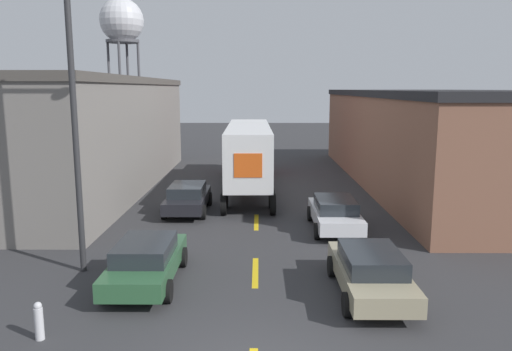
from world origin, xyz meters
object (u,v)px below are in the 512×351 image
object	(u,v)px
parked_car_left_near	(146,260)
street_lamp	(83,115)
parked_car_left_far	(188,197)
fire_hydrant	(39,321)
water_tower	(122,23)
semi_truck	(249,150)
parked_car_right_near	(370,271)
parked_car_right_mid	(335,213)

from	to	relation	value
parked_car_left_near	street_lamp	distance (m)	5.10
parked_car_left_far	fire_hydrant	size ratio (longest dim) A/B	4.88
water_tower	parked_car_left_near	bearing A→B (deg)	-74.53
parked_car_left_near	parked_car_left_far	distance (m)	9.30
fire_hydrant	semi_truck	bearing A→B (deg)	75.70
semi_truck	parked_car_left_near	size ratio (longest dim) A/B	3.11
parked_car_right_near	parked_car_right_mid	world-z (taller)	same
street_lamp	parked_car_right_mid	bearing A→B (deg)	29.52
parked_car_left_far	parked_car_right_mid	distance (m)	7.57
semi_truck	water_tower	world-z (taller)	water_tower
parked_car_left_near	fire_hydrant	world-z (taller)	parked_car_left_near
parked_car_right_near	fire_hydrant	distance (m)	9.16
water_tower	fire_hydrant	xyz separation A→B (m)	(9.67, -45.25, -12.67)
parked_car_left_near	parked_car_right_near	bearing A→B (deg)	-7.28
parked_car_left_far	semi_truck	bearing A→B (deg)	63.29
parked_car_left_near	parked_car_right_mid	bearing A→B (deg)	41.87
parked_car_left_far	street_lamp	distance (m)	9.62
parked_car_left_near	parked_car_left_far	world-z (taller)	same
semi_truck	street_lamp	distance (m)	15.22
parked_car_right_mid	parked_car_left_near	bearing A→B (deg)	-138.13
semi_truck	parked_car_left_near	xyz separation A→B (m)	(-2.94, -15.15, -1.66)
parked_car_right_mid	street_lamp	distance (m)	11.29
semi_truck	parked_car_left_near	distance (m)	15.52
parked_car_left_near	street_lamp	world-z (taller)	street_lamp
parked_car_right_near	parked_car_left_far	distance (m)	12.30
semi_truck	parked_car_right_mid	distance (m)	9.94
parked_car_left_far	street_lamp	xyz separation A→B (m)	(-2.11, -8.23, 4.51)
parked_car_left_near	parked_car_right_mid	xyz separation A→B (m)	(6.89, 6.18, 0.00)
parked_car_left_far	parked_car_right_mid	size ratio (longest dim) A/B	1.00
water_tower	fire_hydrant	distance (m)	47.97
semi_truck	fire_hydrant	size ratio (longest dim) A/B	15.16
parked_car_right_near	street_lamp	distance (m)	10.26
parked_car_left_near	parked_car_left_far	xyz separation A→B (m)	(0.00, 9.30, 0.00)
parked_car_left_far	fire_hydrant	distance (m)	13.06
parked_car_right_mid	fire_hydrant	distance (m)	13.13
street_lamp	fire_hydrant	size ratio (longest dim) A/B	9.39
parked_car_right_mid	water_tower	bearing A→B (deg)	117.45
semi_truck	street_lamp	world-z (taller)	street_lamp
semi_truck	fire_hydrant	xyz separation A→B (m)	(-4.79, -18.77, -1.93)
street_lamp	fire_hydrant	bearing A→B (deg)	-86.74
semi_truck	parked_car_left_far	distance (m)	6.75
parked_car_right_near	parked_car_left_near	bearing A→B (deg)	172.72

